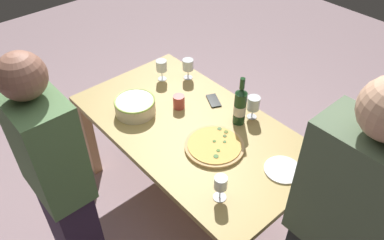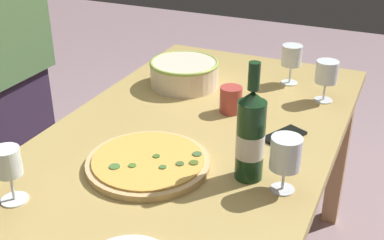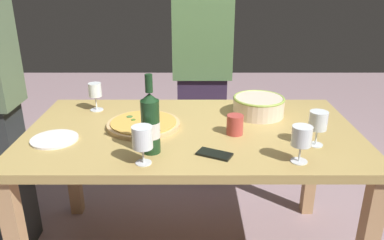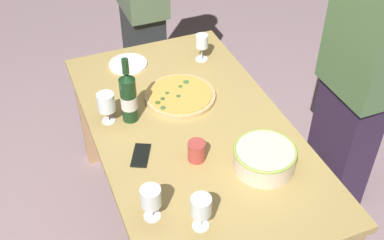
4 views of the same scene
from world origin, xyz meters
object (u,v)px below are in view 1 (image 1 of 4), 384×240
at_px(pizza, 214,146).
at_px(cell_phone, 214,101).
at_px(serving_bowl, 135,106).
at_px(side_plate, 283,170).
at_px(wine_glass_far_left, 253,104).
at_px(person_guest_left, 337,236).
at_px(wine_glass_by_bottle, 162,67).
at_px(cup_amber, 179,102).
at_px(wine_bottle, 240,106).
at_px(dining_table, 192,136).
at_px(wine_glass_far_right, 188,66).
at_px(person_host, 59,184).
at_px(wine_glass_near_pizza, 221,184).

xyz_separation_m(pizza, cell_phone, (0.33, -0.31, -0.01)).
height_order(serving_bowl, side_plate, serving_bowl).
height_order(serving_bowl, wine_glass_far_left, wine_glass_far_left).
height_order(serving_bowl, person_guest_left, person_guest_left).
bearing_deg(serving_bowl, wine_glass_by_bottle, -62.69).
relative_size(cup_amber, person_guest_left, 0.05).
xyz_separation_m(wine_bottle, cup_amber, (0.37, 0.19, -0.09)).
relative_size(dining_table, pizza, 4.45).
bearing_deg(cell_phone, wine_glass_by_bottle, -51.23).
height_order(wine_glass_far_left, wine_glass_far_right, wine_glass_far_left).
distance_m(pizza, person_guest_left, 0.85).
bearing_deg(cup_amber, side_plate, -174.98).
relative_size(pizza, wine_glass_far_right, 2.33).
height_order(dining_table, pizza, pizza).
bearing_deg(side_plate, wine_glass_by_bottle, -2.50).
xyz_separation_m(dining_table, person_guest_left, (-1.08, 0.09, 0.21)).
relative_size(wine_glass_by_bottle, cell_phone, 1.09).
height_order(side_plate, person_host, person_host).
relative_size(wine_glass_by_bottle, wine_glass_far_right, 1.02).
height_order(wine_bottle, cell_phone, wine_bottle).
height_order(dining_table, person_host, person_host).
height_order(wine_glass_far_left, cell_phone, wine_glass_far_left).
height_order(serving_bowl, wine_glass_by_bottle, wine_glass_by_bottle).
distance_m(wine_bottle, cup_amber, 0.43).
height_order(person_host, person_guest_left, person_guest_left).
distance_m(wine_glass_near_pizza, cup_amber, 0.80).
xyz_separation_m(wine_glass_near_pizza, cup_amber, (0.73, -0.33, -0.06)).
bearing_deg(person_guest_left, wine_bottle, -15.69).
bearing_deg(pizza, cell_phone, -43.24).
bearing_deg(side_plate, wine_glass_far_right, -11.14).
height_order(pizza, wine_glass_by_bottle, wine_glass_by_bottle).
height_order(wine_glass_far_right, person_host, person_host).
bearing_deg(wine_glass_near_pizza, person_guest_left, -162.48).
relative_size(cup_amber, side_plate, 0.44).
xyz_separation_m(cell_phone, person_guest_left, (-1.18, 0.37, 0.11)).
bearing_deg(wine_glass_far_left, cell_phone, 13.93).
bearing_deg(side_plate, serving_bowl, 18.29).
xyz_separation_m(wine_glass_by_bottle, side_plate, (-1.17, 0.05, -0.10)).
bearing_deg(cell_phone, wine_bottle, 109.44).
bearing_deg(serving_bowl, wine_glass_near_pizza, 174.95).
bearing_deg(wine_glass_far_left, wine_glass_by_bottle, 13.00).
height_order(cup_amber, side_plate, cup_amber).
xyz_separation_m(wine_glass_far_left, cup_amber, (0.39, 0.29, -0.06)).
bearing_deg(wine_bottle, side_plate, 165.43).
bearing_deg(person_host, dining_table, 0.00).
bearing_deg(person_guest_left, side_plate, -21.22).
distance_m(dining_table, cup_amber, 0.25).
bearing_deg(wine_bottle, wine_glass_near_pizza, 124.34).
distance_m(wine_bottle, cell_phone, 0.30).
bearing_deg(cell_phone, side_plate, 104.57).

